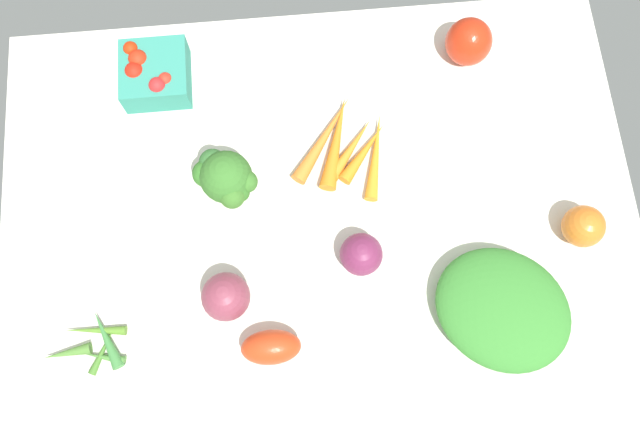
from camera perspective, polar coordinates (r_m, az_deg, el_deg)
tablecloth at (r=109.14cm, az=-0.00°, el=-0.44°), size 104.00×76.00×2.00cm
carrot_bunch at (r=111.03cm, az=2.22°, el=5.86°), size 17.19×19.43×2.86cm
leafy_greens_clump at (r=105.50cm, az=15.45°, el=-7.94°), size 27.94×27.33×6.44cm
heirloom_tomato_orange at (r=112.23cm, az=21.71°, el=-1.03°), size 6.71×6.71×6.71cm
bell_pepper_red at (r=118.90cm, az=12.66°, el=14.22°), size 10.99×10.99×8.60cm
roma_tomato at (r=101.97cm, az=-4.23°, el=-11.40°), size 9.17×5.33×5.25cm
broccoli_head at (r=104.09cm, az=-8.16°, el=3.04°), size 10.22×10.03×11.32cm
red_onion_near_basket at (r=103.35cm, az=3.56°, el=-3.53°), size 6.75×6.75×6.75cm
red_onion_center at (r=102.51cm, az=-8.10°, el=-7.10°), size 7.51×7.51×7.51cm
okra_pile at (r=109.16cm, az=-18.82°, el=-10.58°), size 12.78×10.18×1.97cm
berry_basket at (r=117.92cm, az=-14.11°, el=11.59°), size 11.20×11.20×6.70cm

